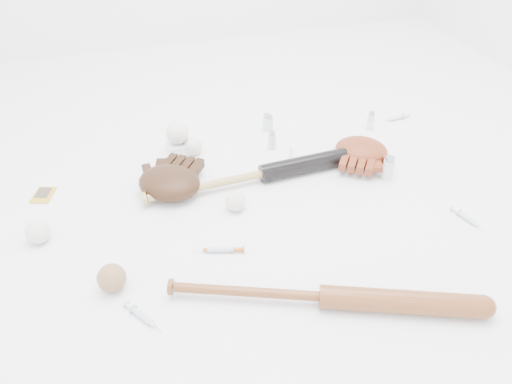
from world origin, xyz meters
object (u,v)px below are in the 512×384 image
object	(u,v)px
glove_dark	(169,182)
bat_wood	(323,297)
pedestal	(179,148)
bat_dark	(264,173)

from	to	relation	value
glove_dark	bat_wood	bearing A→B (deg)	-28.08
pedestal	bat_wood	bearing A→B (deg)	-74.71
bat_dark	pedestal	xyz separation A→B (m)	(-0.25, 0.27, -0.01)
bat_wood	bat_dark	bearing A→B (deg)	109.69
bat_wood	pedestal	bearing A→B (deg)	127.16
bat_wood	glove_dark	bearing A→B (deg)	138.74
glove_dark	pedestal	size ratio (longest dim) A/B	3.12
bat_dark	bat_wood	distance (m)	0.57
bat_dark	bat_wood	xyz separation A→B (m)	(-0.02, -0.57, -0.00)
bat_dark	pedestal	world-z (taller)	bat_dark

